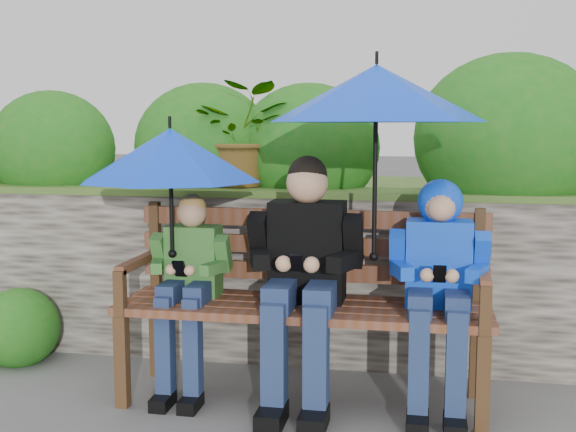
% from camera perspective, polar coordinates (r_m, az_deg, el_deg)
% --- Properties ---
extents(ground, '(60.00, 60.00, 0.00)m').
position_cam_1_polar(ground, '(3.80, -0.29, -14.56)').
color(ground, '#555555').
rests_on(ground, ground).
extents(garden_backdrop, '(8.00, 2.84, 1.86)m').
position_cam_1_polar(garden_backdrop, '(5.17, 3.28, -1.70)').
color(garden_backdrop, '#3C3631').
rests_on(garden_backdrop, ground).
extents(park_bench, '(1.87, 0.55, 0.99)m').
position_cam_1_polar(park_bench, '(3.73, 1.36, -5.91)').
color(park_bench, '#472E19').
rests_on(park_bench, ground).
extents(boy_left, '(0.41, 0.48, 1.05)m').
position_cam_1_polar(boy_left, '(3.79, -7.86, -5.00)').
color(boy_left, '#225C1C').
rests_on(boy_left, ground).
extents(boy_middle, '(0.57, 0.66, 1.26)m').
position_cam_1_polar(boy_middle, '(3.61, 1.27, -4.15)').
color(boy_middle, black).
rests_on(boy_middle, ground).
extents(boy_right, '(0.48, 0.58, 1.14)m').
position_cam_1_polar(boy_right, '(3.58, 11.82, -4.46)').
color(boy_right, '#0333CB').
rests_on(boy_right, ground).
extents(umbrella_left, '(0.94, 0.94, 0.72)m').
position_cam_1_polar(umbrella_left, '(3.71, -9.28, 4.79)').
color(umbrella_left, '#053BEC').
rests_on(umbrella_left, ground).
extents(umbrella_right, '(1.04, 1.04, 1.01)m').
position_cam_1_polar(umbrella_right, '(3.50, 6.99, 9.59)').
color(umbrella_right, '#053BEC').
rests_on(umbrella_right, ground).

